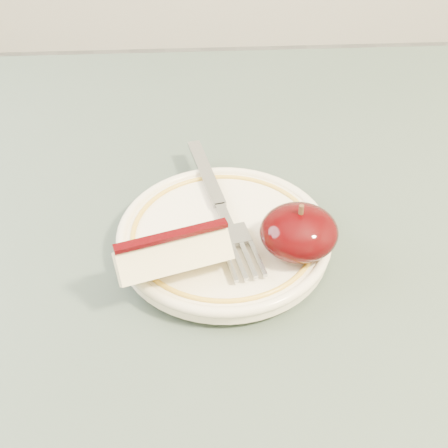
{
  "coord_description": "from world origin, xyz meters",
  "views": [
    {
      "loc": [
        -0.03,
        -0.31,
        1.12
      ],
      "look_at": [
        -0.01,
        0.08,
        0.78
      ],
      "focal_mm": 50.0,
      "sensor_mm": 36.0,
      "label": 1
    }
  ],
  "objects_px": {
    "fork": "(220,206)",
    "plate": "(224,236)",
    "apple_half": "(299,232)",
    "table": "(237,384)"
  },
  "relations": [
    {
      "from": "apple_half",
      "to": "plate",
      "type": "bearing_deg",
      "value": 158.21
    },
    {
      "from": "table",
      "to": "fork",
      "type": "relative_size",
      "value": 4.72
    },
    {
      "from": "plate",
      "to": "fork",
      "type": "bearing_deg",
      "value": 93.29
    },
    {
      "from": "apple_half",
      "to": "fork",
      "type": "xyz_separation_m",
      "value": [
        -0.06,
        0.05,
        -0.01
      ]
    },
    {
      "from": "table",
      "to": "plate",
      "type": "distance_m",
      "value": 0.13
    },
    {
      "from": "fork",
      "to": "plate",
      "type": "bearing_deg",
      "value": 170.74
    },
    {
      "from": "apple_half",
      "to": "fork",
      "type": "height_order",
      "value": "apple_half"
    },
    {
      "from": "plate",
      "to": "fork",
      "type": "distance_m",
      "value": 0.03
    },
    {
      "from": "table",
      "to": "fork",
      "type": "xyz_separation_m",
      "value": [
        -0.01,
        0.11,
        0.11
      ]
    },
    {
      "from": "plate",
      "to": "apple_half",
      "type": "distance_m",
      "value": 0.07
    }
  ]
}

